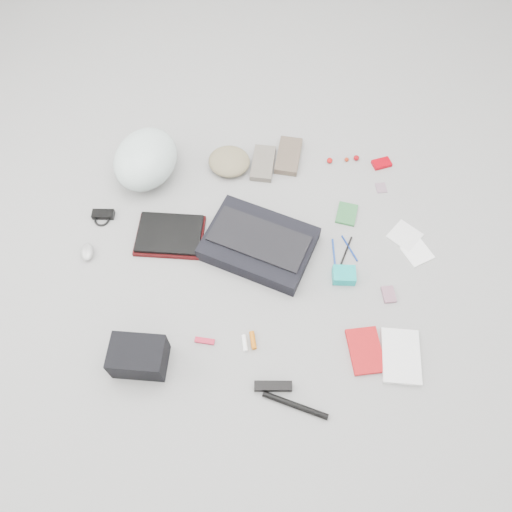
{
  "coord_description": "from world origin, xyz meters",
  "views": [
    {
      "loc": [
        -0.02,
        -1.1,
        1.97
      ],
      "look_at": [
        0.0,
        0.0,
        0.05
      ],
      "focal_mm": 35.0,
      "sensor_mm": 36.0,
      "label": 1
    }
  ],
  "objects_px": {
    "messenger_bag": "(259,244)",
    "book_red": "(365,351)",
    "bike_helmet": "(146,159)",
    "accordion_wallet": "(344,275)",
    "camera_bag": "(139,357)",
    "laptop": "(169,233)"
  },
  "relations": [
    {
      "from": "camera_bag",
      "to": "accordion_wallet",
      "type": "distance_m",
      "value": 0.93
    },
    {
      "from": "messenger_bag",
      "to": "bike_helmet",
      "type": "relative_size",
      "value": 1.29
    },
    {
      "from": "messenger_bag",
      "to": "book_red",
      "type": "relative_size",
      "value": 2.43
    },
    {
      "from": "accordion_wallet",
      "to": "book_red",
      "type": "bearing_deg",
      "value": -78.09
    },
    {
      "from": "bike_helmet",
      "to": "accordion_wallet",
      "type": "height_order",
      "value": "bike_helmet"
    },
    {
      "from": "book_red",
      "to": "accordion_wallet",
      "type": "height_order",
      "value": "accordion_wallet"
    },
    {
      "from": "laptop",
      "to": "camera_bag",
      "type": "height_order",
      "value": "camera_bag"
    },
    {
      "from": "bike_helmet",
      "to": "accordion_wallet",
      "type": "relative_size",
      "value": 3.7
    },
    {
      "from": "messenger_bag",
      "to": "camera_bag",
      "type": "height_order",
      "value": "camera_bag"
    },
    {
      "from": "messenger_bag",
      "to": "laptop",
      "type": "bearing_deg",
      "value": -164.85
    },
    {
      "from": "accordion_wallet",
      "to": "camera_bag",
      "type": "bearing_deg",
      "value": -153.62
    },
    {
      "from": "bike_helmet",
      "to": "book_red",
      "type": "distance_m",
      "value": 1.35
    },
    {
      "from": "accordion_wallet",
      "to": "bike_helmet",
      "type": "bearing_deg",
      "value": 149.39
    },
    {
      "from": "book_red",
      "to": "messenger_bag",
      "type": "bearing_deg",
      "value": 124.61
    },
    {
      "from": "bike_helmet",
      "to": "book_red",
      "type": "height_order",
      "value": "bike_helmet"
    },
    {
      "from": "bike_helmet",
      "to": "book_red",
      "type": "xyz_separation_m",
      "value": [
        0.96,
        -0.95,
        -0.1
      ]
    },
    {
      "from": "bike_helmet",
      "to": "accordion_wallet",
      "type": "distance_m",
      "value": 1.1
    },
    {
      "from": "messenger_bag",
      "to": "book_red",
      "type": "distance_m",
      "value": 0.66
    },
    {
      "from": "book_red",
      "to": "accordion_wallet",
      "type": "bearing_deg",
      "value": 93.2
    },
    {
      "from": "messenger_bag",
      "to": "book_red",
      "type": "xyz_separation_m",
      "value": [
        0.42,
        -0.5,
        -0.03
      ]
    },
    {
      "from": "bike_helmet",
      "to": "messenger_bag",
      "type": "bearing_deg",
      "value": -20.7
    },
    {
      "from": "camera_bag",
      "to": "laptop",
      "type": "bearing_deg",
      "value": 88.45
    }
  ]
}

